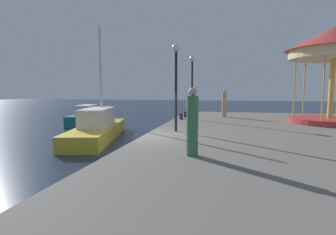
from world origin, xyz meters
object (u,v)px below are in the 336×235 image
(bollard_south, at_px, (181,116))
(person_by_the_water, at_px, (224,104))
(motorboat_teal, at_px, (88,117))
(sailboat_yellow, at_px, (98,128))
(bollard_center, at_px, (185,114))
(carousel, at_px, (334,51))
(lamp_post_far_end, at_px, (192,76))
(person_mid_promenade, at_px, (192,124))
(lamp_post_mid_promenade, at_px, (176,71))

(bollard_south, height_order, person_by_the_water, person_by_the_water)
(motorboat_teal, relative_size, bollard_south, 13.71)
(sailboat_yellow, height_order, person_by_the_water, sailboat_yellow)
(bollard_south, relative_size, bollard_center, 1.00)
(sailboat_yellow, distance_m, carousel, 13.92)
(motorboat_teal, distance_m, sailboat_yellow, 6.86)
(bollard_south, bearing_deg, person_by_the_water, 38.94)
(carousel, height_order, bollard_south, carousel)
(person_by_the_water, bearing_deg, bollard_center, -163.07)
(sailboat_yellow, bearing_deg, person_by_the_water, 40.00)
(bollard_center, bearing_deg, motorboat_teal, 174.57)
(carousel, xyz_separation_m, person_by_the_water, (-5.97, 2.21, -3.16))
(motorboat_teal, bearing_deg, carousel, -7.42)
(lamp_post_far_end, bearing_deg, sailboat_yellow, -142.23)
(carousel, relative_size, bollard_south, 13.59)
(lamp_post_far_end, bearing_deg, bollard_center, 116.40)
(lamp_post_far_end, bearing_deg, motorboat_teal, 167.08)
(person_by_the_water, xyz_separation_m, person_mid_promenade, (-0.84, -11.36, 0.02))
(motorboat_teal, relative_size, lamp_post_far_end, 1.34)
(bollard_center, bearing_deg, sailboat_yellow, -130.28)
(carousel, relative_size, person_by_the_water, 2.81)
(person_by_the_water, bearing_deg, bollard_south, -141.06)
(person_mid_promenade, bearing_deg, motorboat_teal, 131.02)
(person_mid_promenade, bearing_deg, bollard_center, 99.78)
(sailboat_yellow, distance_m, bollard_south, 5.42)
(motorboat_teal, xyz_separation_m, bollard_center, (8.03, -0.76, 0.43))
(lamp_post_mid_promenade, xyz_separation_m, person_mid_promenade, (1.30, -4.28, -1.82))
(person_by_the_water, bearing_deg, carousel, -20.35)
(sailboat_yellow, relative_size, bollard_center, 18.58)
(motorboat_teal, relative_size, bollard_center, 13.71)
(bollard_south, bearing_deg, person_mid_promenade, -78.38)
(person_mid_promenade, bearing_deg, person_by_the_water, 85.79)
(motorboat_teal, relative_size, lamp_post_mid_promenade, 1.38)
(bollard_south, xyz_separation_m, person_mid_promenade, (1.88, -9.16, 0.73))
(motorboat_teal, distance_m, lamp_post_far_end, 9.36)
(motorboat_teal, xyz_separation_m, sailboat_yellow, (3.86, -5.68, 0.06))
(carousel, xyz_separation_m, lamp_post_far_end, (-8.02, 0.19, -1.25))
(sailboat_yellow, height_order, lamp_post_far_end, sailboat_yellow)
(lamp_post_mid_promenade, xyz_separation_m, bollard_center, (-0.52, 6.27, -2.55))
(lamp_post_far_end, distance_m, bollard_south, 2.71)
(lamp_post_mid_promenade, distance_m, bollard_south, 5.54)
(lamp_post_mid_promenade, distance_m, bollard_center, 6.79)
(sailboat_yellow, xyz_separation_m, bollard_south, (4.10, 3.52, 0.37))
(bollard_south, xyz_separation_m, bollard_center, (0.07, 1.39, 0.00))
(motorboat_teal, bearing_deg, lamp_post_mid_promenade, -39.46)
(carousel, xyz_separation_m, bollard_south, (-8.69, 0.02, -3.87))
(carousel, relative_size, person_mid_promenade, 2.76)
(sailboat_yellow, relative_size, lamp_post_far_end, 1.82)
(motorboat_teal, bearing_deg, lamp_post_far_end, -12.92)
(motorboat_teal, relative_size, person_by_the_water, 2.84)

